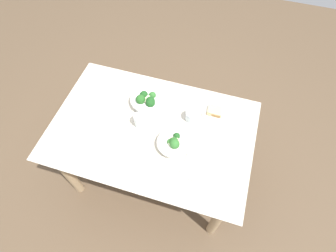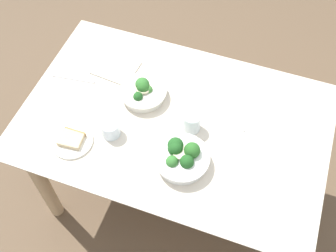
# 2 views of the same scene
# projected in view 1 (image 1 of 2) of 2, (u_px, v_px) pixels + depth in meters

# --- Properties ---
(ground_plane) EXTENTS (6.00, 6.00, 0.00)m
(ground_plane) POSITION_uv_depth(u_px,v_px,m) (156.00, 171.00, 2.41)
(ground_plane) COLOR brown
(dining_table) EXTENTS (1.36, 0.89, 0.72)m
(dining_table) POSITION_uv_depth(u_px,v_px,m) (152.00, 138.00, 1.89)
(dining_table) COLOR beige
(dining_table) RESTS_ON ground_plane
(broccoli_bowl_far) EXTENTS (0.23, 0.23, 0.11)m
(broccoli_bowl_far) POSITION_uv_depth(u_px,v_px,m) (147.00, 100.00, 1.87)
(broccoli_bowl_far) COLOR white
(broccoli_bowl_far) RESTS_ON dining_table
(broccoli_bowl_near) EXTENTS (0.21, 0.21, 0.10)m
(broccoli_bowl_near) POSITION_uv_depth(u_px,v_px,m) (174.00, 143.00, 1.70)
(broccoli_bowl_near) COLOR silver
(broccoli_bowl_near) RESTS_ON dining_table
(bread_side_plate) EXTENTS (0.18, 0.18, 0.04)m
(bread_side_plate) POSITION_uv_depth(u_px,v_px,m) (214.00, 112.00, 1.86)
(bread_side_plate) COLOR silver
(bread_side_plate) RESTS_ON dining_table
(water_glass_center) EXTENTS (0.08, 0.08, 0.08)m
(water_glass_center) POSITION_uv_depth(u_px,v_px,m) (192.00, 116.00, 1.81)
(water_glass_center) COLOR silver
(water_glass_center) RESTS_ON dining_table
(water_glass_side) EXTENTS (0.08, 0.08, 0.10)m
(water_glass_side) POSITION_uv_depth(u_px,v_px,m) (140.00, 120.00, 1.78)
(water_glass_side) COLOR silver
(water_glass_side) RESTS_ON dining_table
(fork_by_far_bowl) EXTENTS (0.04, 0.11, 0.00)m
(fork_by_far_bowl) POSITION_uv_depth(u_px,v_px,m) (142.00, 145.00, 1.73)
(fork_by_far_bowl) COLOR #B7B7BC
(fork_by_far_bowl) RESTS_ON dining_table
(fork_by_near_bowl) EXTENTS (0.10, 0.07, 0.00)m
(fork_by_near_bowl) POSITION_uv_depth(u_px,v_px,m) (176.00, 126.00, 1.81)
(fork_by_near_bowl) COLOR #B7B7BC
(fork_by_near_bowl) RESTS_ON dining_table
(table_knife_left) EXTENTS (0.22, 0.04, 0.00)m
(table_knife_left) POSITION_uv_depth(u_px,v_px,m) (229.00, 158.00, 1.68)
(table_knife_left) COLOR #B7B7BC
(table_knife_left) RESTS_ON dining_table
(table_knife_right) EXTENTS (0.03, 0.19, 0.00)m
(table_knife_right) POSITION_uv_depth(u_px,v_px,m) (103.00, 135.00, 1.77)
(table_knife_right) COLOR #B7B7BC
(table_knife_right) RESTS_ON dining_table
(napkin_folded_upper) EXTENTS (0.21, 0.18, 0.01)m
(napkin_folded_upper) POSITION_uv_depth(u_px,v_px,m) (198.00, 170.00, 1.64)
(napkin_folded_upper) COLOR #B1A997
(napkin_folded_upper) RESTS_ON dining_table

